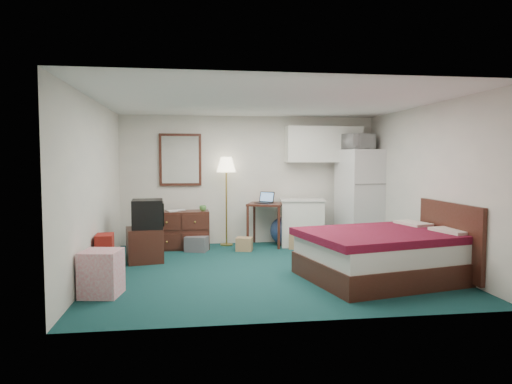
{
  "coord_description": "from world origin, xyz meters",
  "views": [
    {
      "loc": [
        -1.11,
        -6.68,
        1.64
      ],
      "look_at": [
        -0.16,
        0.17,
        1.16
      ],
      "focal_mm": 32.0,
      "sensor_mm": 36.0,
      "label": 1
    }
  ],
  "objects": [
    {
      "name": "fridge",
      "position": [
        2.13,
        1.81,
        0.92
      ],
      "size": [
        0.89,
        0.89,
        1.85
      ],
      "primitive_type": null,
      "rotation": [
        0.0,
        0.0,
        0.19
      ],
      "color": "silver",
      "rests_on": "floor"
    },
    {
      "name": "kitchen_counter",
      "position": [
        0.96,
        1.82,
        0.43
      ],
      "size": [
        0.88,
        0.72,
        0.87
      ],
      "primitive_type": null,
      "rotation": [
        0.0,
        0.0,
        -0.16
      ],
      "color": "white",
      "rests_on": "floor"
    },
    {
      "name": "headboard",
      "position": [
        2.46,
        -0.76,
        0.55
      ],
      "size": [
        0.06,
        1.56,
        1.0
      ],
      "primitive_type": null,
      "color": "#36190E",
      "rests_on": "walls"
    },
    {
      "name": "laptop",
      "position": [
        0.22,
        1.84,
        0.93
      ],
      "size": [
        0.39,
        0.39,
        0.21
      ],
      "primitive_type": null,
      "rotation": [
        0.0,
        0.0,
        -0.67
      ],
      "color": "black",
      "rests_on": "desk"
    },
    {
      "name": "dresser",
      "position": [
        -1.34,
        1.81,
        0.35
      ],
      "size": [
        1.04,
        0.49,
        0.7
      ],
      "primitive_type": null,
      "rotation": [
        0.0,
        0.0,
        0.02
      ],
      "color": "#36190E",
      "rests_on": "floor"
    },
    {
      "name": "tv_stand",
      "position": [
        -1.9,
        0.81,
        0.27
      ],
      "size": [
        0.65,
        0.69,
        0.55
      ],
      "primitive_type": null,
      "rotation": [
        0.0,
        0.0,
        0.2
      ],
      "color": "#36190E",
      "rests_on": "floor"
    },
    {
      "name": "suitcase",
      "position": [
        -2.35,
        -0.1,
        0.3
      ],
      "size": [
        0.26,
        0.39,
        0.6
      ],
      "primitive_type": null,
      "rotation": [
        0.0,
        0.0,
        0.08
      ],
      "color": "maroon",
      "rests_on": "floor"
    },
    {
      "name": "exercise_ball",
      "position": [
        0.63,
        1.93,
        0.28
      ],
      "size": [
        0.62,
        0.62,
        0.55
      ],
      "primitive_type": "sphere",
      "rotation": [
        0.0,
        0.0,
        -0.13
      ],
      "color": "navy",
      "rests_on": "floor"
    },
    {
      "name": "retail_box",
      "position": [
        -2.22,
        -1.04,
        0.28
      ],
      "size": [
        0.51,
        0.51,
        0.55
      ],
      "primitive_type": null,
      "rotation": [
        0.0,
        0.0,
        -0.16
      ],
      "color": "silver",
      "rests_on": "floor"
    },
    {
      "name": "microwave",
      "position": [
        2.06,
        1.8,
        2.03
      ],
      "size": [
        0.62,
        0.47,
        0.37
      ],
      "primitive_type": "imported",
      "rotation": [
        0.0,
        0.0,
        0.34
      ],
      "color": "silver",
      "rests_on": "fridge"
    },
    {
      "name": "file_bin",
      "position": [
        -1.06,
        1.52,
        0.13
      ],
      "size": [
        0.46,
        0.39,
        0.27
      ],
      "primitive_type": null,
      "rotation": [
        0.0,
        0.0,
        -0.31
      ],
      "color": "slate",
      "rests_on": "floor"
    },
    {
      "name": "desk",
      "position": [
        0.27,
        1.89,
        0.41
      ],
      "size": [
        0.83,
        0.83,
        0.82
      ],
      "primitive_type": null,
      "rotation": [
        0.0,
        0.0,
        -0.34
      ],
      "color": "#36190E",
      "rests_on": "floor"
    },
    {
      "name": "book_b",
      "position": [
        -1.43,
        1.88,
        0.81
      ],
      "size": [
        0.16,
        0.05,
        0.22
      ],
      "primitive_type": "imported",
      "rotation": [
        0.0,
        0.0,
        0.16
      ],
      "color": "olive",
      "rests_on": "dresser"
    },
    {
      "name": "ceiling",
      "position": [
        0.0,
        0.0,
        2.5
      ],
      "size": [
        5.0,
        4.5,
        0.01
      ],
      "primitive_type": "cube",
      "color": "silver",
      "rests_on": "walls"
    },
    {
      "name": "bed",
      "position": [
        1.48,
        -0.76,
        0.33
      ],
      "size": [
        2.33,
        1.99,
        0.65
      ],
      "primitive_type": null,
      "rotation": [
        0.0,
        0.0,
        0.21
      ],
      "color": "#4B050D",
      "rests_on": "floor"
    },
    {
      "name": "book_a",
      "position": [
        -1.58,
        1.74,
        0.82
      ],
      "size": [
        0.17,
        0.06,
        0.24
      ],
      "primitive_type": "imported",
      "rotation": [
        0.0,
        0.0,
        0.26
      ],
      "color": "olive",
      "rests_on": "dresser"
    },
    {
      "name": "floor",
      "position": [
        0.0,
        0.0,
        0.0
      ],
      "size": [
        5.0,
        4.5,
        0.01
      ],
      "primitive_type": "cube",
      "color": "#114043",
      "rests_on": "ground"
    },
    {
      "name": "crt_tv",
      "position": [
        -1.85,
        0.8,
        0.78
      ],
      "size": [
        0.54,
        0.57,
        0.46
      ],
      "primitive_type": null,
      "rotation": [
        0.0,
        0.0,
        0.07
      ],
      "color": "black",
      "rests_on": "tv_stand"
    },
    {
      "name": "cardboard_box_b",
      "position": [
        0.77,
        1.55,
        0.14
      ],
      "size": [
        0.3,
        0.33,
        0.28
      ],
      "primitive_type": null,
      "rotation": [
        0.0,
        0.0,
        -0.27
      ],
      "color": "olive",
      "rests_on": "floor"
    },
    {
      "name": "walls",
      "position": [
        0.0,
        0.0,
        1.25
      ],
      "size": [
        5.01,
        4.51,
        2.5
      ],
      "color": "silver",
      "rests_on": "floor"
    },
    {
      "name": "upper_cabinets",
      "position": [
        1.45,
        2.08,
        1.95
      ],
      "size": [
        1.5,
        0.35,
        0.7
      ],
      "primitive_type": null,
      "color": "white",
      "rests_on": "walls"
    },
    {
      "name": "mirror",
      "position": [
        -1.35,
        2.22,
        1.65
      ],
      "size": [
        0.8,
        0.06,
        1.0
      ],
      "primitive_type": null,
      "color": "white",
      "rests_on": "walls"
    },
    {
      "name": "floor_lamp",
      "position": [
        -0.48,
        2.05,
        0.85
      ],
      "size": [
        0.42,
        0.42,
        1.7
      ],
      "primitive_type": null,
      "rotation": [
        0.0,
        0.0,
        0.16
      ],
      "color": "gold",
      "rests_on": "floor"
    },
    {
      "name": "cardboard_box_a",
      "position": [
        -0.2,
        1.45,
        0.12
      ],
      "size": [
        0.34,
        0.31,
        0.24
      ],
      "primitive_type": null,
      "rotation": [
        0.0,
        0.0,
        -0.26
      ],
      "color": "olive",
      "rests_on": "floor"
    },
    {
      "name": "mug",
      "position": [
        -0.93,
        1.76,
        0.77
      ],
      "size": [
        0.16,
        0.14,
        0.13
      ],
      "primitive_type": "imported",
      "rotation": [
        0.0,
        0.0,
        0.28
      ],
      "color": "#549444",
      "rests_on": "dresser"
    }
  ]
}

